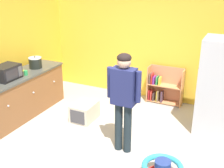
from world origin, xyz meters
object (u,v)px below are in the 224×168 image
refrigerator (219,87)px  pet_carrier (84,112)px  microwave (7,72)px  kitchen_counter (22,95)px  crock_pot (35,63)px  standing_person (124,94)px  green_cup (26,73)px  banana_bunch (22,71)px  bookshelf (163,87)px  teal_cup (36,62)px

refrigerator → pet_carrier: (-2.44, -0.70, -0.71)m
microwave → kitchen_counter: bearing=88.8°
pet_carrier → refrigerator: bearing=16.1°
refrigerator → crock_pot: size_ratio=6.41×
refrigerator → standing_person: bearing=-134.1°
standing_person → green_cup: size_ratio=17.84×
microwave → green_cup: microwave is taller
kitchen_counter → banana_bunch: size_ratio=13.40×
pet_carrier → kitchen_counter: bearing=-165.0°
crock_pot → banana_bunch: crock_pot is taller
bookshelf → kitchen_counter: bearing=-143.0°
microwave → green_cup: 0.39m
banana_bunch → green_cup: size_ratio=1.67×
kitchen_counter → microwave: (-0.01, -0.32, 0.59)m
kitchen_counter → standing_person: (2.42, -0.30, 0.58)m
refrigerator → crock_pot: refrigerator is taller
refrigerator → standing_person: (-1.31, -1.35, 0.14)m
banana_bunch → teal_cup: bearing=100.4°
teal_cup → refrigerator: bearing=5.1°
standing_person → green_cup: bearing=171.9°
bookshelf → pet_carrier: bearing=-128.0°
refrigerator → green_cup: bearing=-164.0°
refrigerator → banana_bunch: size_ratio=11.24×
microwave → crock_pot: bearing=88.1°
refrigerator → teal_cup: size_ratio=18.74×
banana_bunch → teal_cup: (-0.11, 0.59, 0.02)m
teal_cup → green_cup: (0.30, -0.68, 0.00)m
banana_bunch → pet_carrier: bearing=9.7°
standing_person → microwave: standing_person is taller
teal_cup → kitchen_counter: bearing=-77.8°
bookshelf → green_cup: size_ratio=8.95×
bookshelf → banana_bunch: size_ratio=5.37×
standing_person → crock_pot: 2.53m
standing_person → bookshelf: bearing=88.4°
pet_carrier → crock_pot: (-1.27, 0.13, 0.84)m
kitchen_counter → refrigerator: refrigerator is taller
refrigerator → banana_bunch: refrigerator is taller
banana_bunch → standing_person: bearing=-9.6°
refrigerator → bookshelf: 1.59m
kitchen_counter → teal_cup: size_ratio=22.33×
standing_person → kitchen_counter: bearing=172.9°
pet_carrier → crock_pot: 1.53m
pet_carrier → microwave: bearing=-152.9°
standing_person → banana_bunch: standing_person is taller
refrigerator → crock_pot: 3.76m
bookshelf → teal_cup: 2.94m
bookshelf → standing_person: size_ratio=0.50×
microwave → green_cup: size_ratio=5.05×
crock_pot → teal_cup: size_ratio=2.92×
banana_bunch → kitchen_counter: bearing=-69.5°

